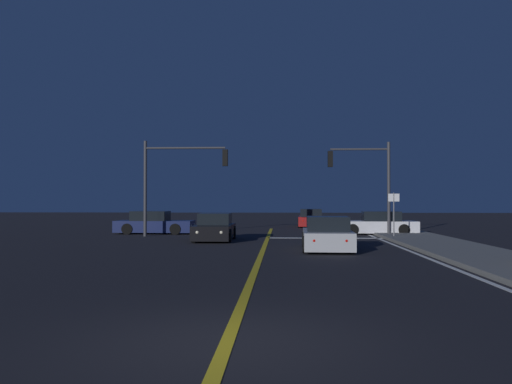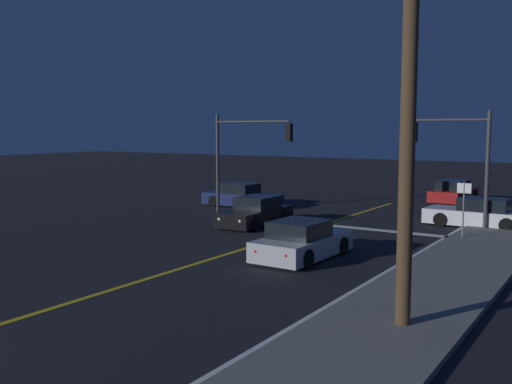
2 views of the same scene
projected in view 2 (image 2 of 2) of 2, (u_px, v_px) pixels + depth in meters
sidewalk_right at (421, 299)px, 15.04m from camera, size 3.20×40.09×0.15m
lane_line_center at (193, 265)px, 19.11m from camera, size 0.20×37.86×0.01m
lane_line_edge_right at (355, 290)px, 16.04m from camera, size 0.16×37.86×0.01m
stop_bar at (384, 231)px, 25.57m from camera, size 5.97×0.50×0.01m
car_lead_oncoming_white at (479, 214)px, 26.51m from camera, size 4.69×2.04×1.34m
car_far_approaching_silver at (302, 242)px, 20.04m from camera, size 2.06×4.24×1.34m
car_parked_curb_black at (256, 213)px, 26.97m from camera, size 1.90×4.26×1.34m
car_distant_tail_navy at (241, 196)px, 33.57m from camera, size 4.61×2.02×1.34m
car_mid_block_red at (453, 192)px, 35.81m from camera, size 2.08×4.62×1.34m
traffic_signal_near_right at (457, 151)px, 25.78m from camera, size 3.51×0.28×5.27m
traffic_signal_far_left at (245, 147)px, 30.23m from camera, size 4.65×0.28×5.25m
utility_pole_right at (409, 96)px, 12.34m from camera, size 1.90×0.34×9.98m
street_sign_corner at (464, 201)px, 23.11m from camera, size 0.56×0.07×2.37m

